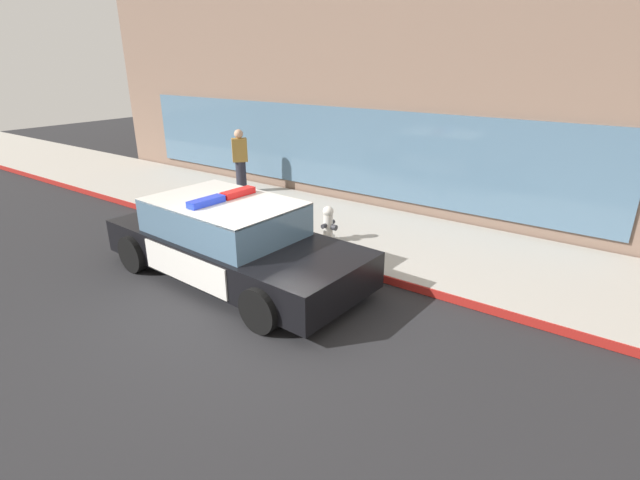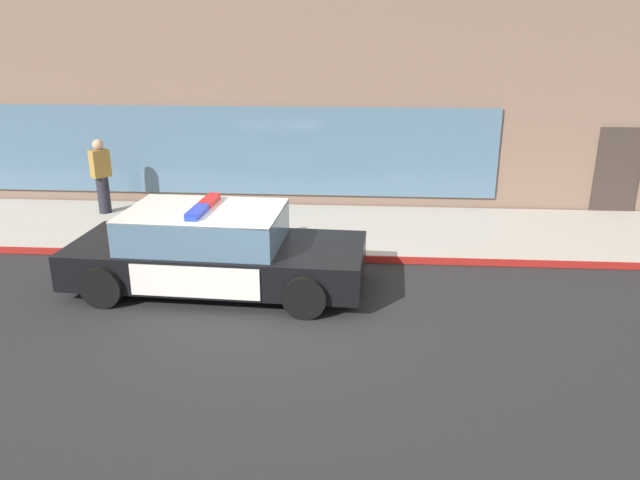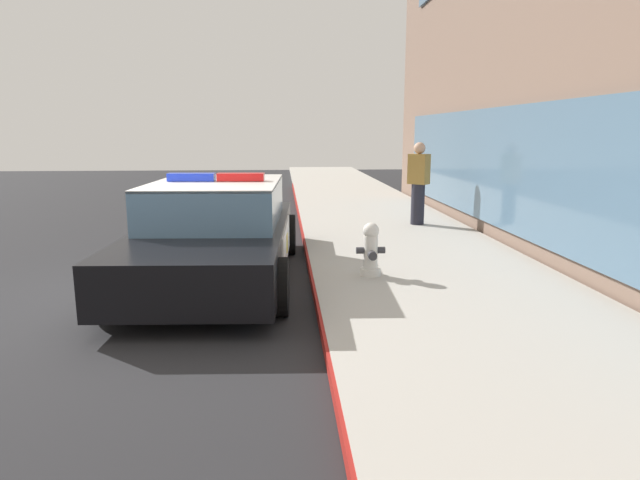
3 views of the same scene
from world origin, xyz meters
The scene contains 6 objects.
ground centered at (0.00, 0.00, 0.00)m, with size 48.00×48.00×0.00m, color #262628.
sidewalk centered at (0.00, 3.90, 0.07)m, with size 48.00×3.44×0.15m, color #B2ADA3.
curb_red_paint centered at (0.00, 2.17, 0.08)m, with size 28.80×0.04×0.14m, color maroon.
police_cruiser centered at (-1.33, 0.84, 0.68)m, with size 4.99×2.34×1.49m.
fire_hydrant centered at (-0.75, 2.96, 0.50)m, with size 0.34×0.39×0.73m.
pedestrian_on_sidewalk centered at (-4.84, 4.62, 1.01)m, with size 0.46×0.47×1.71m.
Camera 3 is at (6.39, 1.79, 2.07)m, focal length 30.64 mm.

